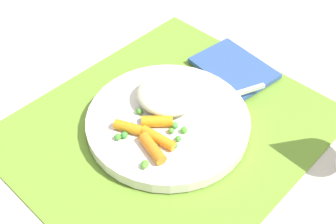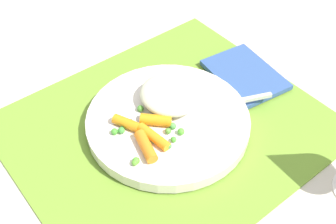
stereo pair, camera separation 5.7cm
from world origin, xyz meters
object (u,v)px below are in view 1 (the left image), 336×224
Objects in this scene: rice_mound at (167,94)px; carrot_portion at (151,135)px; plate at (168,121)px; fork at (189,109)px; napkin at (234,68)px.

rice_mound reaches higher than carrot_portion.
plate is 2.41× the size of carrot_portion.
fork is (-0.01, 0.03, -0.01)m from rice_mound.
fork is (-0.03, 0.01, 0.01)m from plate.
napkin is (-0.14, 0.01, -0.03)m from rice_mound.
carrot_portion is at bearing 13.39° from plate.
napkin is (-0.16, -0.01, -0.00)m from plate.
napkin is (-0.21, -0.02, -0.02)m from carrot_portion.
plate is at bearing 2.44° from napkin.
carrot_portion is (0.04, 0.01, 0.02)m from plate.
carrot_portion is 0.77× the size of napkin.
fork is (-0.07, 0.00, -0.00)m from carrot_portion.
carrot_portion reaches higher than napkin.
carrot_portion is 0.21m from napkin.
napkin is at bearing -177.56° from plate.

